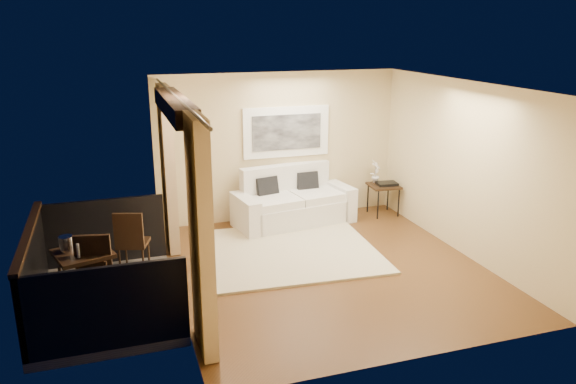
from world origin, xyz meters
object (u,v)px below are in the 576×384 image
orchid (376,172)px  balcony_chair_far (131,238)px  side_table (384,188)px  balcony_chair_near (93,271)px  sofa (292,203)px  ice_bucket (66,244)px  bistro_table (83,258)px

orchid → balcony_chair_far: (-4.60, -1.47, -0.25)m
side_table → balcony_chair_far: bearing=-164.4°
balcony_chair_far → balcony_chair_near: size_ratio=0.94×
sofa → ice_bucket: sofa is taller
orchid → ice_bucket: size_ratio=2.26×
ice_bucket → orchid: bearing=22.6°
bistro_table → orchid: bearing=24.0°
sofa → balcony_chair_near: size_ratio=2.20×
sofa → ice_bucket: (-3.70, -2.18, 0.50)m
side_table → orchid: bearing=122.5°
bistro_table → balcony_chair_far: size_ratio=0.85×
bistro_table → ice_bucket: size_ratio=4.09×
balcony_chair_near → sofa: bearing=47.8°
balcony_chair_far → ice_bucket: size_ratio=4.83×
balcony_chair_far → balcony_chair_near: bearing=82.5°
balcony_chair_near → orchid: bearing=38.3°
balcony_chair_far → side_table: bearing=-146.9°
orchid → balcony_chair_near: (-5.11, -2.56, -0.22)m
orchid → sofa: bearing=-177.8°
balcony_chair_far → ice_bucket: 1.15m
side_table → orchid: orchid is taller
orchid → bistro_table: orchid is taller
orchid → ice_bucket: orchid is taller
bistro_table → balcony_chair_far: bearing=54.1°
bistro_table → sofa: bearing=32.7°
orchid → balcony_chair_far: orchid is taller
orchid → ice_bucket: (-5.40, -2.25, 0.05)m
bistro_table → balcony_chair_near: bearing=-65.9°
sofa → balcony_chair_near: 4.23m
sofa → side_table: bearing=-11.6°
side_table → bistro_table: 5.75m
bistro_table → balcony_chair_far: balcony_chair_far is taller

